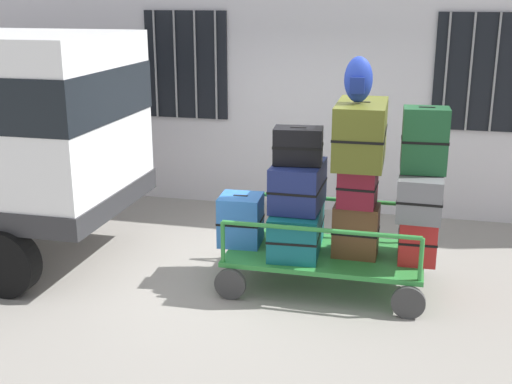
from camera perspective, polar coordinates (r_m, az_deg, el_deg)
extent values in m
plane|color=gray|center=(7.39, 1.61, -6.91)|extent=(40.00, 40.00, 0.00)
cube|color=silver|center=(9.24, 5.12, 13.79)|extent=(12.00, 0.30, 5.00)
cube|color=black|center=(9.55, -6.05, 10.85)|extent=(1.20, 0.04, 1.50)
cylinder|color=gray|center=(9.68, -8.68, 10.83)|extent=(0.03, 0.03, 1.50)
cylinder|color=gray|center=(9.57, -6.99, 10.83)|extent=(0.03, 0.03, 1.50)
cylinder|color=gray|center=(9.47, -5.26, 10.82)|extent=(0.03, 0.03, 1.50)
cylinder|color=gray|center=(9.37, -3.49, 10.80)|extent=(0.03, 0.03, 1.50)
cube|color=black|center=(9.03, 18.98, 9.72)|extent=(1.20, 0.04, 1.50)
cylinder|color=gray|center=(8.97, 16.10, 9.92)|extent=(0.03, 0.03, 1.50)
cylinder|color=gray|center=(8.98, 18.04, 9.77)|extent=(0.03, 0.03, 1.50)
cylinder|color=gray|center=(9.01, 19.96, 9.61)|extent=(0.03, 0.03, 1.50)
cylinder|color=black|center=(7.17, -20.79, -5.75)|extent=(0.70, 0.22, 0.70)
cube|color=#2D8438|center=(6.98, 6.00, -5.34)|extent=(2.01, 1.10, 0.05)
cylinder|color=#383838|center=(6.48, 13.01, -9.29)|extent=(0.32, 0.06, 0.32)
cylinder|color=#383838|center=(7.53, 13.21, -5.56)|extent=(0.32, 0.06, 0.32)
cylinder|color=#383838|center=(6.70, -2.24, -7.95)|extent=(0.32, 0.06, 0.32)
cylinder|color=#383838|center=(7.72, 0.09, -4.53)|extent=(0.32, 0.06, 0.32)
cylinder|color=#2D8438|center=(6.37, 14.08, -5.69)|extent=(0.04, 0.04, 0.42)
cylinder|color=#2D8438|center=(7.33, 14.11, -2.72)|extent=(0.04, 0.04, 0.42)
cylinder|color=#2D8438|center=(6.62, -2.88, -4.33)|extent=(0.04, 0.04, 0.42)
cylinder|color=#2D8438|center=(7.54, -0.68, -1.64)|extent=(0.04, 0.04, 0.42)
cylinder|color=#2D8438|center=(6.35, 5.48, -3.28)|extent=(1.93, 0.04, 0.04)
cylinder|color=#2D8438|center=(7.31, 6.66, -0.62)|extent=(1.93, 0.04, 0.04)
cube|color=#3372C6|center=(7.08, -1.33, -2.41)|extent=(0.46, 0.45, 0.54)
cube|color=black|center=(7.08, -1.33, -2.41)|extent=(0.47, 0.46, 0.02)
cube|color=black|center=(7.00, -1.34, -0.37)|extent=(0.16, 0.04, 0.02)
cube|color=#0F5960|center=(6.94, 3.54, -3.20)|extent=(0.55, 0.96, 0.45)
cube|color=black|center=(6.94, 3.54, -3.20)|extent=(0.56, 0.97, 0.02)
cube|color=black|center=(6.86, 3.57, -1.47)|extent=(0.16, 0.04, 0.02)
cube|color=navy|center=(6.82, 3.65, 0.58)|extent=(0.50, 0.72, 0.47)
cube|color=black|center=(6.82, 3.65, 0.58)|extent=(0.51, 0.73, 0.02)
cube|color=black|center=(6.76, 3.69, 2.46)|extent=(0.16, 0.03, 0.02)
cube|color=black|center=(6.68, 3.66, 4.02)|extent=(0.51, 0.34, 0.37)
cube|color=black|center=(6.68, 3.66, 4.02)|extent=(0.52, 0.35, 0.02)
cube|color=black|center=(6.64, 3.69, 5.53)|extent=(0.16, 0.05, 0.02)
cube|color=brown|center=(6.84, 8.62, -3.29)|extent=(0.46, 0.35, 0.54)
cube|color=black|center=(6.84, 8.62, -3.29)|extent=(0.47, 0.36, 0.02)
cube|color=black|center=(6.75, 8.72, -1.18)|extent=(0.16, 0.03, 0.02)
cube|color=maroon|center=(6.67, 8.78, 0.57)|extent=(0.38, 0.39, 0.42)
cube|color=black|center=(6.67, 8.78, 0.57)|extent=(0.39, 0.40, 0.02)
cube|color=black|center=(6.61, 8.86, 2.25)|extent=(0.13, 0.04, 0.02)
cube|color=#4C5119|center=(6.61, 9.04, 5.06)|extent=(0.49, 0.93, 0.61)
cube|color=black|center=(6.61, 9.04, 5.06)|extent=(0.50, 0.94, 0.02)
cube|color=black|center=(6.56, 9.16, 7.63)|extent=(0.16, 0.03, 0.02)
cube|color=#B21E1E|center=(6.84, 13.78, -3.85)|extent=(0.38, 0.46, 0.48)
cube|color=black|center=(6.84, 13.78, -3.85)|extent=(0.39, 0.47, 0.02)
cube|color=black|center=(6.76, 13.91, -1.99)|extent=(0.13, 0.03, 0.02)
cube|color=slate|center=(6.72, 14.05, -0.12)|extent=(0.45, 0.78, 0.42)
cube|color=black|center=(6.72, 14.05, -0.12)|extent=(0.46, 0.79, 0.02)
cube|color=black|center=(6.66, 14.17, 1.58)|extent=(0.15, 0.03, 0.02)
cube|color=#194C28|center=(6.59, 14.37, 4.36)|extent=(0.45, 0.33, 0.64)
cube|color=black|center=(6.59, 14.37, 4.36)|extent=(0.46, 0.34, 0.02)
cube|color=black|center=(6.54, 14.57, 7.04)|extent=(0.15, 0.04, 0.02)
ellipsoid|color=navy|center=(6.46, 8.84, 9.58)|extent=(0.27, 0.19, 0.44)
cube|color=navy|center=(6.37, 8.74, 9.09)|extent=(0.14, 0.06, 0.15)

